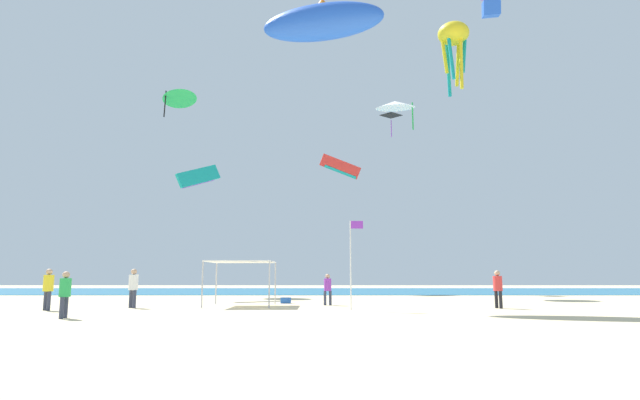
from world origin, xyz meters
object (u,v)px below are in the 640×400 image
(person_far_shore, at_px, (50,286))
(kite_delta_green, at_px, (181,97))
(kite_delta_white, at_px, (396,105))
(kite_diamond_black, at_px, (392,116))
(person_leftmost, at_px, (66,291))
(kite_parafoil_red, at_px, (341,167))
(kite_inflatable_blue, at_px, (323,22))
(person_near_tent, at_px, (329,287))
(kite_parafoil_teal, at_px, (200,177))
(banner_flag, at_px, (353,256))
(canopy_tent, at_px, (243,263))
(person_central, at_px, (499,286))
(kite_octopus_yellow, at_px, (455,37))
(cooler_box, at_px, (287,300))
(person_rightmost, at_px, (135,285))

(person_far_shore, bearing_deg, kite_delta_green, -50.47)
(kite_delta_white, height_order, kite_diamond_black, kite_diamond_black)
(person_leftmost, bearing_deg, kite_diamond_black, -30.03)
(kite_parafoil_red, relative_size, kite_inflatable_blue, 0.51)
(person_near_tent, height_order, kite_parafoil_red, kite_parafoil_red)
(kite_parafoil_teal, bearing_deg, banner_flag, 81.79)
(canopy_tent, xyz_separation_m, banner_flag, (5.42, -2.83, 0.24))
(kite_parafoil_red, distance_m, kite_diamond_black, 7.64)
(kite_inflatable_blue, bearing_deg, kite_delta_white, -102.29)
(person_central, bearing_deg, person_near_tent, 54.75)
(person_leftmost, relative_size, kite_delta_white, 0.45)
(person_leftmost, bearing_deg, person_central, -72.95)
(kite_diamond_black, xyz_separation_m, kite_parafoil_teal, (-15.29, -12.31, -8.32))
(kite_octopus_yellow, bearing_deg, cooler_box, 51.71)
(kite_delta_white, relative_size, kite_parafoil_teal, 1.41)
(person_near_tent, xyz_separation_m, kite_inflatable_blue, (-0.26, 0.92, 15.12))
(canopy_tent, xyz_separation_m, person_near_tent, (4.37, 0.73, -1.20))
(person_central, distance_m, kite_parafoil_teal, 21.07)
(person_far_shore, xyz_separation_m, kite_delta_green, (-0.45, 20.11, 16.08))
(person_central, relative_size, kite_octopus_yellow, 0.26)
(cooler_box, height_order, kite_delta_white, kite_delta_white)
(kite_inflatable_blue, distance_m, kite_diamond_black, 20.51)
(cooler_box, xyz_separation_m, kite_inflatable_blue, (2.01, -0.85, 15.88))
(person_far_shore, bearing_deg, kite_diamond_black, -89.60)
(banner_flag, xyz_separation_m, kite_parafoil_teal, (-9.90, 11.54, 5.94))
(banner_flag, xyz_separation_m, kite_octopus_yellow, (10.87, 20.81, 20.84))
(kite_delta_white, distance_m, kite_parafoil_red, 8.04)
(person_far_shore, height_order, kite_delta_white, kite_delta_white)
(person_rightmost, relative_size, kite_delta_green, 0.44)
(canopy_tent, relative_size, person_near_tent, 2.04)
(person_leftmost, xyz_separation_m, person_rightmost, (0.33, 5.78, 0.09))
(person_far_shore, bearing_deg, banner_flag, -140.28)
(canopy_tent, relative_size, person_rightmost, 1.78)
(canopy_tent, xyz_separation_m, kite_parafoil_red, (5.81, 18.96, 9.11))
(kite_inflatable_blue, bearing_deg, kite_parafoil_red, -80.98)
(person_leftmost, bearing_deg, kite_delta_white, -37.02)
(banner_flag, bearing_deg, canopy_tent, 152.39)
(person_central, height_order, kite_parafoil_red, kite_parafoil_red)
(person_far_shore, relative_size, kite_parafoil_teal, 0.69)
(canopy_tent, relative_size, kite_delta_white, 0.88)
(person_far_shore, distance_m, banner_flag, 13.48)
(kite_parafoil_red, relative_size, kite_delta_green, 0.92)
(kite_parafoil_teal, bearing_deg, kite_inflatable_blue, 91.76)
(kite_inflatable_blue, bearing_deg, kite_octopus_yellow, -112.09)
(banner_flag, height_order, kite_octopus_yellow, kite_octopus_yellow)
(kite_delta_white, bearing_deg, person_far_shore, 52.00)
(person_rightmost, xyz_separation_m, kite_delta_white, (14.92, 14.83, 14.06))
(kite_diamond_black, bearing_deg, person_far_shore, 13.53)
(kite_inflatable_blue, bearing_deg, banner_flag, 120.91)
(kite_delta_green, bearing_deg, person_far_shore, -125.09)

